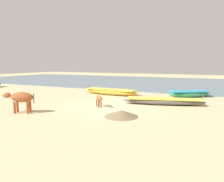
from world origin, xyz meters
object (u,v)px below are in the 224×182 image
fishing_boat_4 (111,92)px  calf_near_brown (99,99)px  cow_adult_rust (21,98)px  fishing_boat_0 (189,94)px  fishing_boat_1 (163,101)px

fishing_boat_4 → calf_near_brown: 4.70m
cow_adult_rust → calf_near_brown: size_ratio=1.84×
cow_adult_rust → calf_near_brown: bearing=-153.1°
fishing_boat_4 → fishing_boat_0: bearing=-162.5°
cow_adult_rust → fishing_boat_4: bearing=-119.9°
fishing_boat_0 → fishing_boat_4: bearing=160.8°
cow_adult_rust → fishing_boat_0: bearing=-148.3°
fishing_boat_0 → fishing_boat_1: size_ratio=0.65×
calf_near_brown → cow_adult_rust: bearing=-87.1°
fishing_boat_4 → calf_near_brown: bearing=111.2°
fishing_boat_0 → fishing_boat_1: 3.86m
fishing_boat_1 → calf_near_brown: 3.90m
fishing_boat_0 → fishing_boat_1: (-1.13, -3.69, -0.04)m
fishing_boat_1 → fishing_boat_4: fishing_boat_4 is taller
calf_near_brown → fishing_boat_0: bearing=100.3°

